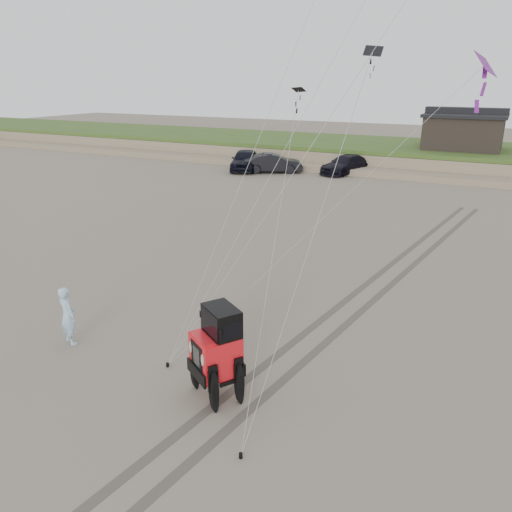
# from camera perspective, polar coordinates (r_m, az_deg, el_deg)

# --- Properties ---
(ground) EXTENTS (160.00, 160.00, 0.00)m
(ground) POSITION_cam_1_polar(r_m,az_deg,el_deg) (12.80, -5.62, -15.28)
(ground) COLOR #6B6054
(ground) RESTS_ON ground
(dune_ridge) EXTENTS (160.00, 14.25, 1.73)m
(dune_ridge) POSITION_cam_1_polar(r_m,az_deg,el_deg) (47.08, 19.89, 10.57)
(dune_ridge) COLOR #7A6B54
(dune_ridge) RESTS_ON ground
(cabin) EXTENTS (6.40, 5.40, 3.35)m
(cabin) POSITION_cam_1_polar(r_m,az_deg,el_deg) (46.11, 22.66, 13.11)
(cabin) COLOR black
(cabin) RESTS_ON dune_ridge
(truck_a) EXTENTS (3.68, 5.46, 1.73)m
(truck_a) POSITION_cam_1_polar(r_m,az_deg,el_deg) (42.63, -1.29, 10.93)
(truck_a) COLOR black
(truck_a) RESTS_ON ground
(truck_b) EXTENTS (4.93, 3.67, 1.55)m
(truck_b) POSITION_cam_1_polar(r_m,az_deg,el_deg) (41.53, 1.96, 10.57)
(truck_b) COLOR black
(truck_b) RESTS_ON ground
(truck_c) EXTENTS (3.56, 5.41, 1.46)m
(truck_c) POSITION_cam_1_polar(r_m,az_deg,el_deg) (41.69, 10.19, 10.25)
(truck_c) COLOR black
(truck_c) RESTS_ON ground
(jeep) EXTENTS (4.50, 5.34, 1.85)m
(jeep) POSITION_cam_1_polar(r_m,az_deg,el_deg) (12.19, -4.58, -11.98)
(jeep) COLOR red
(jeep) RESTS_ON ground
(man) EXTENTS (0.74, 0.60, 1.76)m
(man) POSITION_cam_1_polar(r_m,az_deg,el_deg) (15.41, -20.73, -6.39)
(man) COLOR #92C2E3
(man) RESTS_ON ground
(kite_flock) EXTENTS (6.10, 8.88, 8.21)m
(kite_flock) POSITION_cam_1_polar(r_m,az_deg,el_deg) (19.16, 21.96, 25.31)
(kite_flock) COLOR #48C022
(kite_flock) RESTS_ON ground
(stake_main) EXTENTS (0.08, 0.08, 0.12)m
(stake_main) POSITION_cam_1_polar(r_m,az_deg,el_deg) (13.89, -10.08, -12.15)
(stake_main) COLOR black
(stake_main) RESTS_ON ground
(stake_aux) EXTENTS (0.08, 0.08, 0.12)m
(stake_aux) POSITION_cam_1_polar(r_m,az_deg,el_deg) (10.94, -1.76, -21.84)
(stake_aux) COLOR black
(stake_aux) RESTS_ON ground
(tire_tracks) EXTENTS (5.22, 29.74, 0.01)m
(tire_tracks) POSITION_cam_1_polar(r_m,az_deg,el_deg) (18.68, 13.00, -3.92)
(tire_tracks) COLOR #4C443D
(tire_tracks) RESTS_ON ground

